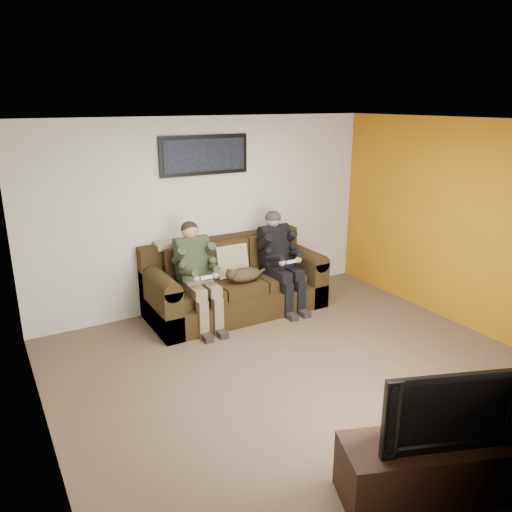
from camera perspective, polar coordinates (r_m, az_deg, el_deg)
floor at (r=5.54m, az=4.96°, el=-12.93°), size 5.00×5.00×0.00m
ceiling at (r=4.79m, az=5.79°, el=15.01°), size 5.00×5.00×0.00m
wall_back at (r=6.91m, az=-5.45°, el=4.85°), size 5.00×0.00×5.00m
wall_front at (r=3.56m, az=26.88°, el=-9.44°), size 5.00×0.00×5.00m
wall_left at (r=4.18m, az=-24.09°, el=-5.11°), size 0.00×4.50×4.50m
wall_right at (r=6.73m, az=23.09°, el=3.17°), size 0.00×4.50×4.50m
accent_wall_right at (r=6.72m, az=23.04°, el=3.17°), size 0.00×4.50×4.50m
sofa at (r=6.88m, az=-2.64°, el=-3.24°), size 2.39×1.03×0.98m
throw_pillow at (r=6.81m, az=-2.85°, el=-0.56°), size 0.46×0.22×0.45m
throw_blanket at (r=6.68m, az=-9.45°, el=1.39°), size 0.49×0.24×0.09m
person_left at (r=6.33m, az=-6.82°, el=-1.46°), size 0.51×0.87×1.33m
person_right at (r=6.88m, az=2.66°, el=0.22°), size 0.51×0.86×1.34m
cat at (r=6.62m, az=-1.46°, el=-2.15°), size 0.66×0.26×0.24m
framed_poster at (r=6.73m, az=-5.91°, el=11.40°), size 1.25×0.05×0.52m
tv_stand at (r=4.18m, az=20.19°, el=-21.68°), size 1.53×0.95×0.46m
television at (r=3.88m, az=21.03°, el=-15.56°), size 1.02×0.49×0.60m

